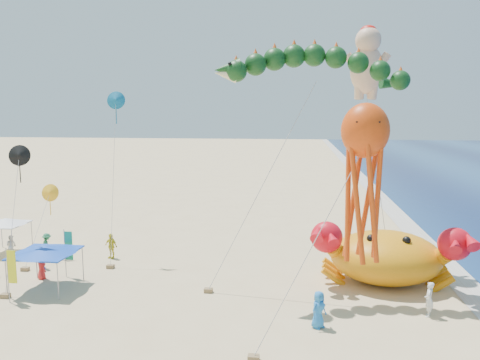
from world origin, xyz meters
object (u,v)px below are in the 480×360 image
(canopy_white, at_px, (5,222))
(dragon_kite, at_px, (314,72))
(crab_inflatable, at_px, (386,255))
(canopy_blue, at_px, (45,250))
(octopus_kite, at_px, (363,171))
(cherub_kite, at_px, (367,61))

(canopy_white, bearing_deg, dragon_kite, -11.12)
(crab_inflatable, bearing_deg, canopy_white, 173.68)
(crab_inflatable, bearing_deg, canopy_blue, -170.54)
(dragon_kite, bearing_deg, octopus_kite, -77.41)
(canopy_white, bearing_deg, cherub_kite, 2.70)
(crab_inflatable, distance_m, cherub_kite, 13.11)
(dragon_kite, xyz_separation_m, canopy_white, (-22.78, 4.48, -10.51))
(crab_inflatable, height_order, cherub_kite, cherub_kite)
(canopy_blue, bearing_deg, cherub_kite, 21.51)
(crab_inflatable, distance_m, dragon_kite, 12.23)
(dragon_kite, bearing_deg, canopy_white, 168.88)
(canopy_blue, xyz_separation_m, canopy_white, (-6.88, 6.50, -0.00))
(dragon_kite, height_order, octopus_kite, dragon_kite)
(octopus_kite, bearing_deg, canopy_blue, 160.59)
(cherub_kite, xyz_separation_m, canopy_white, (-26.55, -1.25, -11.70))
(octopus_kite, height_order, canopy_blue, octopus_kite)
(dragon_kite, relative_size, cherub_kite, 0.86)
(dragon_kite, distance_m, canopy_blue, 19.17)
(octopus_kite, xyz_separation_m, canopy_blue, (-17.75, 6.26, -5.86))
(crab_inflatable, bearing_deg, dragon_kite, -163.44)
(cherub_kite, height_order, canopy_white, cherub_kite)
(dragon_kite, bearing_deg, cherub_kite, 56.67)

